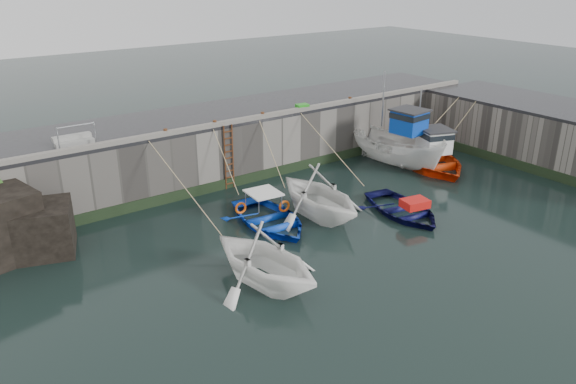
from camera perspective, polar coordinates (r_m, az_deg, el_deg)
ground at (r=21.96m, az=12.10°, el=-6.27°), size 120.00×120.00×0.00m
quay_back at (r=30.41m, az=-5.21°, el=5.33°), size 30.00×5.00×3.00m
quay_right at (r=34.07m, az=25.97°, el=5.00°), size 5.00×15.00×3.00m
road_back at (r=29.99m, az=-5.31°, el=8.22°), size 30.00×5.00×0.16m
road_right at (r=33.70m, az=26.42°, el=7.56°), size 5.00×15.00×0.16m
kerb_back at (r=28.01m, az=-2.83°, el=7.66°), size 30.00×0.30×0.20m
algae_back at (r=28.76m, az=-2.51°, el=1.77°), size 30.00×0.08×0.50m
algae_right at (r=32.28m, az=23.38°, el=2.22°), size 0.08×15.00×0.50m
ladder at (r=27.29m, az=-6.02°, el=3.51°), size 0.51×0.08×3.20m
boat_near_white at (r=19.76m, az=-2.40°, el=-9.19°), size 4.89×5.43×2.52m
boat_near_white_rope at (r=23.99m, az=-9.69°, el=-3.52°), size 0.04×6.51×3.10m
boat_near_blue at (r=23.94m, az=-1.89°, el=-3.25°), size 3.77×5.01×0.98m
boat_near_blue_rope at (r=26.72m, az=-6.18°, el=-0.57°), size 0.04×3.36×3.10m
boat_near_blacktrim at (r=24.72m, az=3.07°, el=-2.41°), size 4.37×5.04×2.63m
boat_near_blacktrim_rope at (r=27.56m, az=-1.94°, el=0.29°), size 0.04×3.74×3.10m
boat_near_navy at (r=25.41m, az=11.53°, el=-2.14°), size 3.94×4.96×0.92m
boat_near_navy_rope at (r=28.61m, az=4.49°, el=1.07°), size 0.04×5.37×3.10m
boat_far_white at (r=31.07m, az=11.16°, el=4.38°), size 2.90×6.20×5.31m
boat_far_orange at (r=31.61m, az=13.94°, el=3.36°), size 6.38×7.48×4.31m
fish_crate at (r=29.63m, az=1.45°, el=8.62°), size 0.69×0.51×0.32m
railing at (r=25.54m, az=-20.97°, el=4.99°), size 1.60×1.05×1.00m
bollard_a at (r=25.80m, az=-12.34°, el=5.99°), size 0.18×0.18×0.28m
bollard_b at (r=26.85m, az=-7.45°, el=6.95°), size 0.18×0.18×0.28m
bollard_c at (r=28.18m, az=-2.61°, el=7.84°), size 0.18×0.18×0.28m
bollard_d at (r=29.64m, az=1.64°, el=8.58°), size 0.18×0.18×0.28m
bollard_e at (r=31.64m, az=6.31°, el=9.33°), size 0.18×0.18×0.28m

